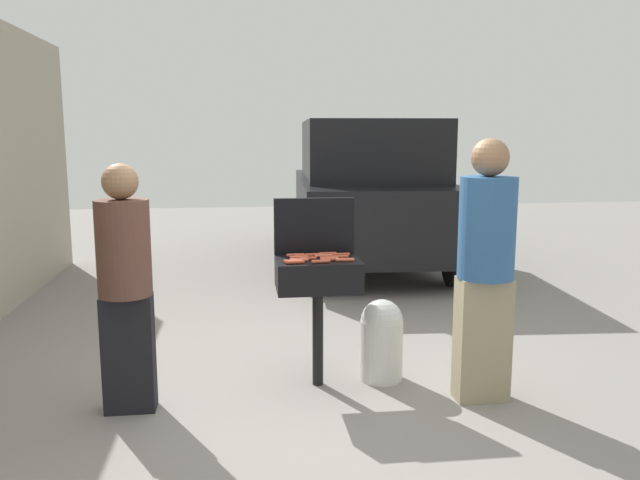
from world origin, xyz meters
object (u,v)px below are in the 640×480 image
(hot_dog_3, at_px, (303,256))
(hot_dog_11, at_px, (341,255))
(hot_dog_13, at_px, (295,255))
(hot_dog_15, at_px, (329,259))
(hot_dog_6, at_px, (314,255))
(hot_dog_9, at_px, (293,261))
(person_right, at_px, (486,262))
(hot_dog_10, at_px, (345,260))
(person_left, at_px, (125,280))
(hot_dog_4, at_px, (323,256))
(hot_dog_14, at_px, (295,262))
(hot_dog_8, at_px, (299,260))
(hot_dog_0, at_px, (321,262))
(hot_dog_1, at_px, (299,258))
(hot_dog_5, at_px, (329,258))
(parked_minivan, at_px, (367,192))
(hot_dog_7, at_px, (339,257))
(bbq_grill, at_px, (318,279))
(propane_tank, at_px, (382,338))
(hot_dog_12, at_px, (307,259))
(hot_dog_2, at_px, (327,254))

(hot_dog_3, height_order, hot_dog_11, same)
(hot_dog_13, relative_size, hot_dog_15, 1.00)
(hot_dog_6, bearing_deg, hot_dog_9, -128.71)
(hot_dog_15, relative_size, person_right, 0.07)
(hot_dog_10, bearing_deg, person_left, -173.33)
(hot_dog_9, bearing_deg, hot_dog_11, 28.93)
(hot_dog_4, relative_size, hot_dog_14, 1.00)
(hot_dog_8, bearing_deg, hot_dog_11, 27.51)
(hot_dog_4, bearing_deg, hot_dog_0, -102.72)
(hot_dog_4, bearing_deg, hot_dog_3, 170.80)
(hot_dog_8, distance_m, hot_dog_14, 0.08)
(hot_dog_1, distance_m, person_right, 1.30)
(hot_dog_5, height_order, person_left, person_left)
(hot_dog_5, xyz_separation_m, parked_minivan, (1.18, 4.46, 0.07))
(hot_dog_7, bearing_deg, hot_dog_5, -155.93)
(bbq_grill, height_order, hot_dog_10, hot_dog_10)
(propane_tank, distance_m, parked_minivan, 4.51)
(person_right, bearing_deg, parked_minivan, -81.97)
(hot_dog_5, distance_m, hot_dog_6, 0.17)
(hot_dog_13, xyz_separation_m, hot_dog_15, (0.22, -0.19, 0.00))
(hot_dog_7, bearing_deg, bbq_grill, -179.18)
(hot_dog_12, distance_m, person_left, 1.25)
(hot_dog_5, height_order, hot_dog_9, same)
(hot_dog_10, height_order, hot_dog_13, same)
(bbq_grill, height_order, hot_dog_14, hot_dog_14)
(hot_dog_5, height_order, propane_tank, hot_dog_5)
(hot_dog_10, bearing_deg, hot_dog_12, 162.07)
(hot_dog_7, distance_m, hot_dog_8, 0.31)
(hot_dog_15, bearing_deg, hot_dog_7, 43.42)
(hot_dog_15, bearing_deg, hot_dog_9, -172.12)
(hot_dog_2, distance_m, person_left, 1.45)
(hot_dog_2, distance_m, propane_tank, 0.76)
(bbq_grill, height_order, person_left, person_left)
(hot_dog_11, relative_size, person_right, 0.07)
(hot_dog_2, height_order, hot_dog_5, same)
(hot_dog_13, relative_size, parked_minivan, 0.03)
(hot_dog_6, bearing_deg, hot_dog_10, -48.41)
(hot_dog_0, distance_m, hot_dog_13, 0.30)
(hot_dog_1, height_order, person_left, person_left)
(hot_dog_0, relative_size, hot_dog_5, 1.00)
(person_left, bearing_deg, hot_dog_3, 3.45)
(hot_dog_4, xyz_separation_m, hot_dog_14, (-0.22, -0.20, 0.00))
(hot_dog_1, distance_m, hot_dog_8, 0.10)
(hot_dog_6, distance_m, propane_tank, 0.81)
(hot_dog_10, bearing_deg, hot_dog_9, -179.28)
(hot_dog_5, distance_m, hot_dog_9, 0.28)
(hot_dog_13, bearing_deg, hot_dog_6, -1.93)
(hot_dog_5, bearing_deg, hot_dog_11, 50.02)
(hot_dog_1, xyz_separation_m, hot_dog_6, (0.12, 0.09, 0.00))
(hot_dog_5, bearing_deg, bbq_grill, 156.89)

